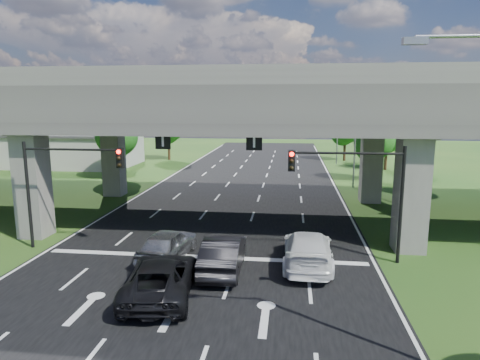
% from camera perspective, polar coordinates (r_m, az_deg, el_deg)
% --- Properties ---
extents(ground, '(160.00, 160.00, 0.00)m').
position_cam_1_polar(ground, '(19.91, -6.90, -13.74)').
color(ground, '#1F4817').
rests_on(ground, ground).
extents(road, '(18.00, 120.00, 0.03)m').
position_cam_1_polar(road, '(29.14, -2.24, -5.82)').
color(road, black).
rests_on(road, ground).
extents(overpass, '(80.00, 15.00, 10.00)m').
position_cam_1_polar(overpass, '(29.98, -1.74, 9.94)').
color(overpass, '#3A3734').
rests_on(overpass, ground).
extents(warehouse, '(20.00, 10.00, 4.00)m').
position_cam_1_polar(warehouse, '(61.13, -23.14, 3.70)').
color(warehouse, '#9E9E99').
rests_on(warehouse, ground).
extents(signal_right, '(5.76, 0.54, 6.00)m').
position_cam_1_polar(signal_right, '(22.19, 15.45, -0.21)').
color(signal_right, black).
rests_on(signal_right, ground).
extents(signal_left, '(5.76, 0.54, 6.00)m').
position_cam_1_polar(signal_left, '(25.14, -22.51, 0.57)').
color(signal_left, black).
rests_on(signal_left, ground).
extents(streetlight_far, '(3.38, 0.25, 10.00)m').
position_cam_1_polar(streetlight_far, '(42.09, 14.64, 6.87)').
color(streetlight_far, gray).
rests_on(streetlight_far, ground).
extents(streetlight_beyond, '(3.38, 0.25, 10.00)m').
position_cam_1_polar(streetlight_beyond, '(57.97, 12.54, 7.78)').
color(streetlight_beyond, gray).
rests_on(streetlight_beyond, ground).
extents(tree_left_near, '(4.50, 4.50, 7.80)m').
position_cam_1_polar(tree_left_near, '(47.49, -16.08, 5.90)').
color(tree_left_near, black).
rests_on(tree_left_near, ground).
extents(tree_left_mid, '(3.91, 3.90, 6.76)m').
position_cam_1_polar(tree_left_mid, '(56.05, -15.72, 5.86)').
color(tree_left_mid, black).
rests_on(tree_left_mid, ground).
extents(tree_left_far, '(4.80, 4.80, 8.32)m').
position_cam_1_polar(tree_left_far, '(62.21, -9.50, 7.38)').
color(tree_left_far, black).
rests_on(tree_left_far, ground).
extents(tree_right_near, '(4.20, 4.20, 7.28)m').
position_cam_1_polar(tree_right_near, '(46.59, 17.52, 5.36)').
color(tree_right_near, black).
rests_on(tree_right_near, ground).
extents(tree_right_mid, '(3.91, 3.90, 6.76)m').
position_cam_1_polar(tree_right_mid, '(55.03, 19.07, 5.61)').
color(tree_right_mid, black).
rests_on(tree_right_mid, ground).
extents(tree_right_far, '(4.50, 4.50, 7.80)m').
position_cam_1_polar(tree_right_far, '(62.20, 13.94, 6.93)').
color(tree_right_far, black).
rests_on(tree_right_far, ground).
extents(car_silver, '(2.47, 4.94, 1.61)m').
position_cam_1_polar(car_silver, '(22.75, -9.60, -8.44)').
color(car_silver, '#98999F').
rests_on(car_silver, road).
extents(car_dark, '(1.93, 5.19, 1.70)m').
position_cam_1_polar(car_dark, '(20.96, -2.26, -9.83)').
color(car_dark, black).
rests_on(car_dark, road).
extents(car_white, '(2.50, 5.92, 1.70)m').
position_cam_1_polar(car_white, '(21.88, 9.02, -9.06)').
color(car_white, silver).
rests_on(car_white, road).
extents(car_trailing, '(3.42, 6.08, 1.61)m').
position_cam_1_polar(car_trailing, '(18.73, -10.53, -12.65)').
color(car_trailing, black).
rests_on(car_trailing, road).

